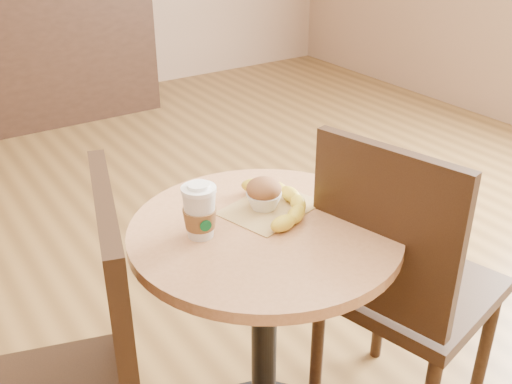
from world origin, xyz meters
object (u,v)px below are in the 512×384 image
at_px(chair_right, 400,283).
at_px(muffin, 264,193).
at_px(banana, 276,201).
at_px(coffee_cup, 200,213).
at_px(cafe_table, 264,300).

distance_m(chair_right, muffin, 0.46).
height_order(muffin, banana, muffin).
distance_m(coffee_cup, banana, 0.23).
xyz_separation_m(chair_right, coffee_cup, (-0.50, 0.20, 0.28)).
bearing_deg(banana, coffee_cup, -157.43).
bearing_deg(muffin, cafe_table, -122.55).
bearing_deg(cafe_table, coffee_cup, 160.96).
xyz_separation_m(muffin, banana, (0.03, -0.02, -0.02)).
height_order(chair_right, coffee_cup, chair_right).
bearing_deg(banana, muffin, 165.67).
bearing_deg(chair_right, muffin, 37.89).
bearing_deg(coffee_cup, chair_right, -12.82).
distance_m(chair_right, banana, 0.42).
height_order(cafe_table, chair_right, chair_right).
bearing_deg(coffee_cup, muffin, 17.35).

